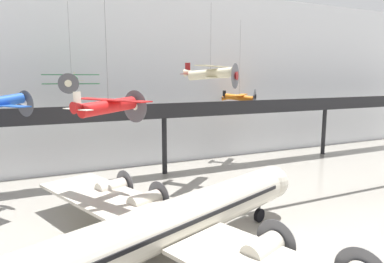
# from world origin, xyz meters

# --- Properties ---
(ground_plane) EXTENTS (260.00, 260.00, 0.00)m
(ground_plane) POSITION_xyz_m (0.00, 0.00, 0.00)
(ground_plane) COLOR gray
(hangar_back_wall) EXTENTS (140.00, 3.00, 27.05)m
(hangar_back_wall) POSITION_xyz_m (0.00, 30.53, 13.53)
(hangar_back_wall) COLOR silver
(hangar_back_wall) RESTS_ON ground
(mezzanine_walkway) EXTENTS (110.00, 3.20, 10.26)m
(mezzanine_walkway) POSITION_xyz_m (0.00, 22.49, 8.59)
(mezzanine_walkway) COLOR black
(mezzanine_walkway) RESTS_ON ground
(airliner_silver_main) EXTENTS (29.66, 34.70, 9.65)m
(airliner_silver_main) POSITION_xyz_m (-8.49, -0.02, 3.41)
(airliner_silver_main) COLOR beige
(airliner_silver_main) RESTS_ON ground
(suspended_plane_cream_biplane) EXTENTS (7.43, 7.28, 10.31)m
(suspended_plane_cream_biplane) POSITION_xyz_m (3.91, 17.07, 14.09)
(suspended_plane_cream_biplane) COLOR beige
(suspended_plane_green_biplane) EXTENTS (6.69, 5.58, 10.77)m
(suspended_plane_green_biplane) POSITION_xyz_m (-12.02, 23.40, 13.27)
(suspended_plane_green_biplane) COLOR #1E6B33
(suspended_plane_red_highwing) EXTENTS (7.19, 8.05, 12.95)m
(suspended_plane_red_highwing) POSITION_xyz_m (-10.65, 8.25, 11.22)
(suspended_plane_red_highwing) COLOR red
(suspended_plane_orange_highwing) EXTENTS (5.71, 5.73, 12.94)m
(suspended_plane_orange_highwing) POSITION_xyz_m (13.45, 25.26, 10.49)
(suspended_plane_orange_highwing) COLOR orange
(stanchion_barrier) EXTENTS (0.36, 0.36, 1.08)m
(stanchion_barrier) POSITION_xyz_m (2.43, -0.02, 0.33)
(stanchion_barrier) COLOR #B2B5BA
(stanchion_barrier) RESTS_ON ground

